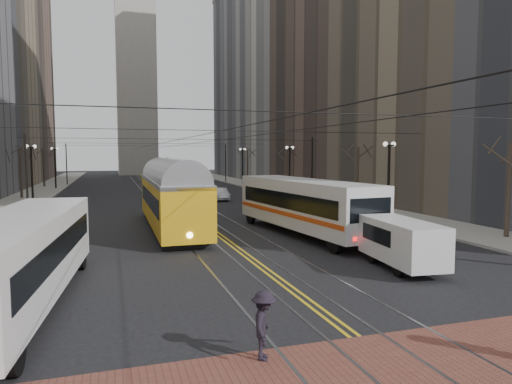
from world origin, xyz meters
TOP-DOWN VIEW (x-y plane):
  - ground at (0.00, 0.00)m, footprint 260.00×260.00m
  - sidewalk_left at (-15.00, 45.00)m, footprint 5.00×140.00m
  - sidewalk_right at (15.00, 45.00)m, footprint 5.00×140.00m
  - streetcar_rails at (0.00, 45.00)m, footprint 4.80×130.00m
  - centre_lines at (0.00, 45.00)m, footprint 0.42×130.00m
  - building_left_far at (-25.50, 86.00)m, footprint 16.00×20.00m
  - building_right_mid at (25.50, 46.00)m, footprint 16.00×20.00m
  - building_right_midfar at (27.50, 66.00)m, footprint 20.00×20.00m
  - building_right_far at (25.50, 86.00)m, footprint 16.00×20.00m
  - clock_tower at (0.00, 102.00)m, footprint 12.00×12.00m
  - lamp_posts at (-0.00, 28.75)m, footprint 27.60×57.20m
  - street_trees at (0.00, 35.25)m, footprint 31.68×53.28m
  - trolley_wires at (0.00, 34.83)m, footprint 25.96×120.00m
  - transit_bus at (-9.06, 4.34)m, footprint 3.59×12.25m
  - streetcar at (-2.50, 18.54)m, footprint 2.89×15.21m
  - rear_bus at (5.00, 13.99)m, footprint 4.22×13.22m
  - cargo_van at (5.69, 5.00)m, footprint 2.31×4.92m
  - sedan_grey at (9.19, 35.78)m, footprint 2.00×4.93m
  - sedan_silver at (4.88, 35.95)m, footprint 1.51×4.05m
  - pedestrian_d at (-2.79, -1.50)m, footprint 0.99×1.25m

SIDE VIEW (x-z plane):
  - ground at x=0.00m, z-range 0.00..0.00m
  - streetcar_rails at x=0.00m, z-range 0.00..0.01m
  - centre_lines at x=0.00m, z-range 0.01..0.01m
  - sidewalk_left at x=-15.00m, z-range 0.00..0.15m
  - sidewalk_right at x=15.00m, z-range 0.00..0.15m
  - sedan_silver at x=4.88m, z-range 0.00..1.32m
  - sedan_grey at x=9.19m, z-range 0.00..1.68m
  - pedestrian_d at x=-2.79m, z-range 0.01..1.70m
  - cargo_van at x=5.69m, z-range 0.00..2.10m
  - transit_bus at x=-9.06m, z-range 0.00..3.02m
  - rear_bus at x=5.00m, z-range 0.00..3.39m
  - streetcar at x=-2.50m, z-range 0.00..3.58m
  - street_trees at x=0.00m, z-range 0.00..5.60m
  - lamp_posts at x=0.00m, z-range 0.00..5.60m
  - trolley_wires at x=0.00m, z-range 0.47..7.07m
  - building_right_mid at x=25.50m, z-range 0.00..34.00m
  - building_left_far at x=-25.50m, z-range 0.00..40.00m
  - building_right_far at x=25.50m, z-range 0.00..40.00m
  - building_right_midfar at x=27.50m, z-range 0.00..52.00m
  - clock_tower at x=0.00m, z-range 2.96..68.96m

